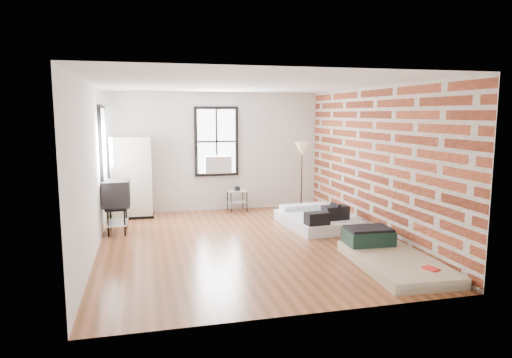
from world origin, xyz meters
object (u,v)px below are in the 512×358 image
object	(u,v)px
mattress_main	(318,219)
tv_stand	(117,195)
mattress_bare	(389,256)
side_table	(237,195)
floor_lamp	(302,152)
wardrobe	(132,178)

from	to	relation	value
mattress_main	tv_stand	distance (m)	4.04
mattress_bare	side_table	bearing A→B (deg)	112.25
mattress_bare	tv_stand	xyz separation A→B (m)	(-4.15, 2.98, 0.60)
mattress_main	floor_lamp	bearing A→B (deg)	79.15
floor_lamp	tv_stand	world-z (taller)	floor_lamp
wardrobe	tv_stand	world-z (taller)	wardrobe
wardrobe	tv_stand	xyz separation A→B (m)	(-0.26, -1.30, -0.16)
mattress_main	side_table	bearing A→B (deg)	119.57
mattress_bare	side_table	xyz separation A→B (m)	(-1.50, 4.35, 0.26)
mattress_main	floor_lamp	distance (m)	1.89
mattress_bare	wardrobe	bearing A→B (deg)	135.54
side_table	mattress_bare	bearing A→B (deg)	-71.01
mattress_main	mattress_bare	bearing A→B (deg)	-91.01
mattress_bare	floor_lamp	bearing A→B (deg)	94.04
mattress_main	floor_lamp	world-z (taller)	floor_lamp
mattress_main	mattress_bare	size ratio (longest dim) A/B	0.87
mattress_bare	wardrobe	size ratio (longest dim) A/B	1.17
mattress_bare	side_table	world-z (taller)	side_table
wardrobe	side_table	bearing A→B (deg)	3.86
side_table	wardrobe	bearing A→B (deg)	-178.32
side_table	tv_stand	world-z (taller)	tv_stand
mattress_main	mattress_bare	xyz separation A→B (m)	(0.19, -2.47, -0.02)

